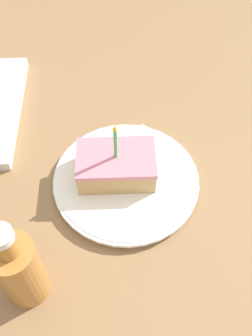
# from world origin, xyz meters

# --- Properties ---
(ground_plane) EXTENTS (2.40, 2.40, 0.04)m
(ground_plane) POSITION_xyz_m (0.00, 0.00, -0.02)
(ground_plane) COLOR olive
(ground_plane) RESTS_ON ground
(plate) EXTENTS (0.25, 0.25, 0.02)m
(plate) POSITION_xyz_m (-0.00, 0.02, 0.01)
(plate) COLOR white
(plate) RESTS_ON ground_plane
(cake_slice) EXTENTS (0.08, 0.13, 0.12)m
(cake_slice) POSITION_xyz_m (-0.01, 0.01, 0.04)
(cake_slice) COLOR tan
(cake_slice) RESTS_ON plate
(fork) EXTENTS (0.13, 0.13, 0.00)m
(fork) POSITION_xyz_m (-0.06, 0.02, 0.02)
(fork) COLOR silver
(fork) RESTS_ON plate
(bottle) EXTENTS (0.06, 0.06, 0.18)m
(bottle) POSITION_xyz_m (0.18, -0.12, 0.07)
(bottle) COLOR #B27233
(bottle) RESTS_ON ground_plane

